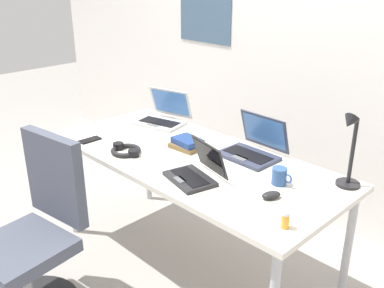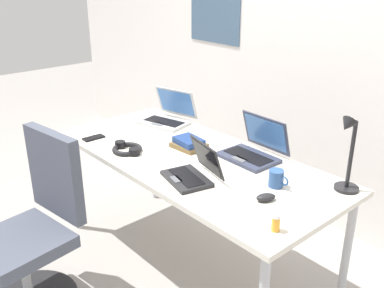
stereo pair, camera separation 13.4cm
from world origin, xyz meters
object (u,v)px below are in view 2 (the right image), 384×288
Objects in this scene: laptop_near_mouse at (168,116)px; pill_bottle at (276,222)px; desk_lamp at (348,155)px; coffee_mug at (277,178)px; office_chair at (35,239)px; cell_phone at (94,138)px; book_stack at (189,143)px; computer_mouse at (266,197)px; headphones at (127,149)px; laptop_mid_desk at (254,150)px; laptop_center at (193,172)px.

laptop_near_mouse is 4.77× the size of pill_bottle.
desk_lamp is 3.54× the size of coffee_mug.
pill_bottle is at bearing -90.17° from desk_lamp.
desk_lamp is 0.41× the size of office_chair.
cell_phone is 0.70× the size of book_stack.
computer_mouse is 1.26m from cell_phone.
book_stack reaches higher than headphones.
desk_lamp is 0.58m from laptop_mid_desk.
computer_mouse is at bearing 40.06° from office_chair.
desk_lamp is 0.54m from pill_bottle.
headphones is (-0.93, -0.16, -0.00)m from computer_mouse.
laptop_mid_desk is at bearing 41.92° from headphones.
headphones is 1.12m from pill_bottle.
book_stack is at bearing 56.72° from headphones.
laptop_near_mouse is 3.34× the size of coffee_mug.
laptop_mid_desk is 0.37m from coffee_mug.
computer_mouse is 1.22× the size of pill_bottle.
laptop_center is at bearing 7.98° from cell_phone.
laptop_near_mouse reaches higher than pill_bottle.
cell_phone is at bearing -158.68° from desk_lamp.
laptop_center is at bearing -30.25° from laptop_near_mouse.
laptop_mid_desk is at bearing 163.31° from computer_mouse.
laptop_near_mouse is at bearing -170.99° from computer_mouse.
laptop_mid_desk is 0.74m from headphones.
laptop_mid_desk reaches higher than headphones.
laptop_mid_desk is 0.34× the size of office_chair.
desk_lamp reaches higher than pill_bottle.
laptop_near_mouse is 0.48m from book_stack.
office_chair is at bearing -134.70° from desk_lamp.
coffee_mug reaches higher than book_stack.
desk_lamp reaches higher than laptop_center.
book_stack is at bearing 35.98° from cell_phone.
laptop_center is at bearing -142.50° from coffee_mug.
coffee_mug is (-0.06, 0.15, 0.03)m from computer_mouse.
laptop_near_mouse is 1.13m from coffee_mug.
laptop_center is at bearing -139.20° from computer_mouse.
laptop_near_mouse reaches higher than laptop_center.
laptop_mid_desk is at bearing 149.33° from coffee_mug.
computer_mouse is at bearing -118.64° from desk_lamp.
coffee_mug is (-0.25, 0.31, 0.00)m from pill_bottle.
pill_bottle reaches higher than book_stack.
office_chair reaches higher than cell_phone.
computer_mouse is at bearing -16.27° from laptop_near_mouse.
laptop_mid_desk is 0.50m from computer_mouse.
laptop_mid_desk is at bearing -0.37° from laptop_near_mouse.
laptop_near_mouse is 1.15× the size of laptop_mid_desk.
computer_mouse is (-0.19, -0.35, -0.18)m from desk_lamp.
laptop_near_mouse is at bearing 115.68° from headphones.
pill_bottle is 1.33m from office_chair.
cell_phone is (-1.43, -0.56, -0.19)m from desk_lamp.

